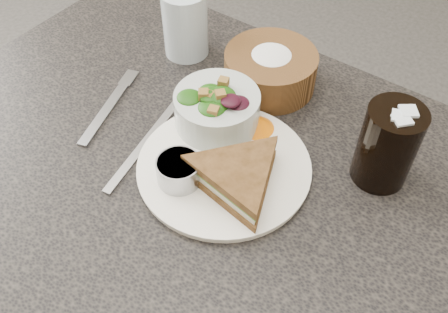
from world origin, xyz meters
name	(u,v)px	position (x,y,z in m)	size (l,w,h in m)	color
dining_table	(212,285)	(0.00, 0.00, 0.38)	(1.00, 0.70, 0.75)	black
dinner_plate	(224,167)	(0.02, 0.01, 0.76)	(0.26, 0.26, 0.01)	silver
sandwich	(238,177)	(0.06, -0.01, 0.78)	(0.17, 0.17, 0.04)	brown
salad_bowl	(217,104)	(-0.04, 0.08, 0.80)	(0.13, 0.13, 0.08)	#A7B1AC
dressing_ramekin	(179,171)	(-0.01, -0.05, 0.78)	(0.06, 0.06, 0.04)	#9B9DA2
orange_wedge	(257,123)	(0.02, 0.11, 0.77)	(0.06, 0.06, 0.03)	orange
fork	(107,110)	(-0.21, 0.00, 0.75)	(0.02, 0.17, 0.00)	#A0A4AA
knife	(144,144)	(-0.11, -0.02, 0.75)	(0.01, 0.21, 0.00)	#999999
bread_basket	(271,65)	(-0.03, 0.22, 0.79)	(0.16, 0.16, 0.09)	brown
cola_glass	(388,143)	(0.21, 0.14, 0.82)	(0.08, 0.08, 0.14)	black
water_glass	(185,23)	(-0.20, 0.21, 0.81)	(0.08, 0.08, 0.12)	#AEBEC8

